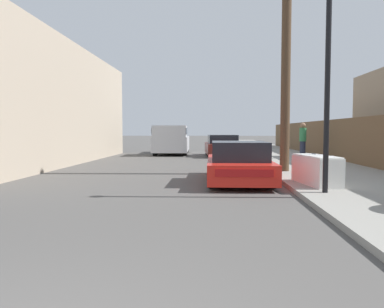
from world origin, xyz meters
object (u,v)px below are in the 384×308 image
object	(u,v)px
car_parked_mid	(222,146)
pedestrian	(303,140)
street_lamp	(328,65)
discarded_fridge	(316,170)
parked_sports_car_red	(238,163)
utility_pole	(286,52)
pickup_truck	(171,140)

from	to	relation	value
car_parked_mid	pedestrian	xyz separation A→B (m)	(3.95, -3.14, 0.44)
street_lamp	pedestrian	xyz separation A→B (m)	(2.01, 10.57, -1.91)
discarded_fridge	car_parked_mid	size ratio (longest dim) A/B	0.43
parked_sports_car_red	utility_pole	world-z (taller)	utility_pole
discarded_fridge	car_parked_mid	xyz separation A→B (m)	(-2.10, 12.41, 0.10)
pickup_truck	street_lamp	bearing A→B (deg)	106.64
car_parked_mid	utility_pole	size ratio (longest dim) A/B	0.54
discarded_fridge	pickup_truck	size ratio (longest dim) A/B	0.35
street_lamp	discarded_fridge	bearing A→B (deg)	83.36
car_parked_mid	discarded_fridge	bearing A→B (deg)	-83.96
discarded_fridge	pickup_truck	world-z (taller)	pickup_truck
discarded_fridge	pickup_truck	xyz separation A→B (m)	(-5.26, 13.76, 0.41)
car_parked_mid	street_lamp	distance (m)	14.05
discarded_fridge	street_lamp	world-z (taller)	street_lamp
discarded_fridge	pedestrian	size ratio (longest dim) A/B	1.04
pickup_truck	utility_pole	size ratio (longest dim) A/B	0.68
discarded_fridge	pedestrian	world-z (taller)	pedestrian
street_lamp	pedestrian	distance (m)	10.93
car_parked_mid	pedestrian	distance (m)	5.07
car_parked_mid	pickup_truck	bearing A→B (deg)	153.31
discarded_fridge	utility_pole	bearing A→B (deg)	84.28
car_parked_mid	street_lamp	xyz separation A→B (m)	(1.95, -13.72, 2.35)
utility_pole	pedestrian	bearing A→B (deg)	71.26
utility_pole	discarded_fridge	bearing A→B (deg)	-86.47
discarded_fridge	pedestrian	bearing A→B (deg)	69.43
pedestrian	utility_pole	bearing A→B (deg)	-108.74
parked_sports_car_red	discarded_fridge	bearing A→B (deg)	-32.91
parked_sports_car_red	pickup_truck	xyz separation A→B (m)	(-3.35, 12.52, 0.36)
pickup_truck	pedestrian	bearing A→B (deg)	145.63
pickup_truck	street_lamp	xyz separation A→B (m)	(5.11, -15.07, 2.04)
discarded_fridge	utility_pole	world-z (taller)	utility_pole
pickup_truck	street_lamp	size ratio (longest dim) A/B	1.10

